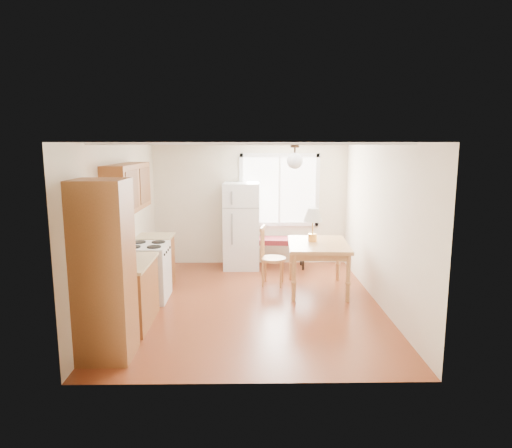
{
  "coord_description": "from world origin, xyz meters",
  "views": [
    {
      "loc": [
        -0.04,
        -6.93,
        2.48
      ],
      "look_at": [
        0.09,
        0.68,
        1.15
      ],
      "focal_mm": 32.0,
      "sensor_mm": 36.0,
      "label": 1
    }
  ],
  "objects_px": {
    "dining_table": "(318,249)",
    "refrigerator": "(241,226)",
    "chair": "(267,252)",
    "bench": "(275,241)"
  },
  "relations": [
    {
      "from": "bench",
      "to": "chair",
      "type": "distance_m",
      "value": 1.13
    },
    {
      "from": "refrigerator",
      "to": "chair",
      "type": "relative_size",
      "value": 1.65
    },
    {
      "from": "bench",
      "to": "refrigerator",
      "type": "bearing_deg",
      "value": -179.52
    },
    {
      "from": "refrigerator",
      "to": "bench",
      "type": "height_order",
      "value": "refrigerator"
    },
    {
      "from": "refrigerator",
      "to": "bench",
      "type": "distance_m",
      "value": 0.74
    },
    {
      "from": "refrigerator",
      "to": "bench",
      "type": "xyz_separation_m",
      "value": [
        0.67,
        -0.05,
        -0.31
      ]
    },
    {
      "from": "refrigerator",
      "to": "dining_table",
      "type": "bearing_deg",
      "value": -47.71
    },
    {
      "from": "refrigerator",
      "to": "dining_table",
      "type": "height_order",
      "value": "refrigerator"
    },
    {
      "from": "bench",
      "to": "dining_table",
      "type": "distance_m",
      "value": 1.6
    },
    {
      "from": "dining_table",
      "to": "refrigerator",
      "type": "bearing_deg",
      "value": 134.91
    }
  ]
}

